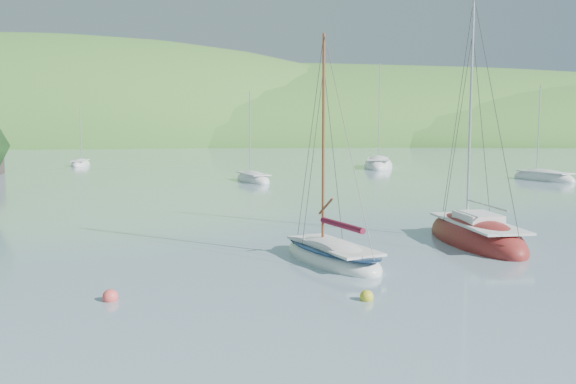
{
  "coord_description": "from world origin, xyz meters",
  "views": [
    {
      "loc": [
        -0.41,
        -18.73,
        5.58
      ],
      "look_at": [
        1.16,
        8.0,
        2.62
      ],
      "focal_mm": 40.0,
      "sensor_mm": 36.0,
      "label": 1
    }
  ],
  "objects": [
    {
      "name": "distant_sloop_c",
      "position": [
        -21.86,
        63.52,
        0.15
      ],
      "size": [
        2.29,
        5.82,
        8.18
      ],
      "rotation": [
        0.0,
        0.0,
        0.05
      ],
      "color": "white",
      "rests_on": "ground"
    },
    {
      "name": "sloop_red",
      "position": [
        9.93,
        9.79,
        0.23
      ],
      "size": [
        3.55,
        8.49,
        12.25
      ],
      "rotation": [
        0.0,
        0.0,
        0.09
      ],
      "color": "maroon",
      "rests_on": "ground"
    },
    {
      "name": "ground",
      "position": [
        0.0,
        0.0,
        0.0
      ],
      "size": [
        700.0,
        700.0,
        0.0
      ],
      "primitive_type": "plane",
      "color": "gray",
      "rests_on": "ground"
    },
    {
      "name": "distant_sloop_a",
      "position": [
        -0.18,
        40.76,
        0.16
      ],
      "size": [
        4.22,
        6.78,
        9.13
      ],
      "rotation": [
        0.0,
        0.0,
        0.33
      ],
      "color": "white",
      "rests_on": "ground"
    },
    {
      "name": "distant_sloop_d",
      "position": [
        27.4,
        40.36,
        0.17
      ],
      "size": [
        5.02,
        7.25,
        9.79
      ],
      "rotation": [
        0.0,
        0.0,
        0.42
      ],
      "color": "white",
      "rests_on": "ground"
    },
    {
      "name": "distant_sloop_b",
      "position": [
        15.0,
        57.7,
        0.22
      ],
      "size": [
        5.29,
        10.07,
        13.65
      ],
      "rotation": [
        0.0,
        0.0,
        -0.21
      ],
      "color": "white",
      "rests_on": "ground"
    },
    {
      "name": "daysailer_white",
      "position": [
        2.82,
        6.3,
        0.22
      ],
      "size": [
        4.55,
        6.71,
        9.69
      ],
      "rotation": [
        0.0,
        0.0,
        0.39
      ],
      "color": "white",
      "rests_on": "ground"
    },
    {
      "name": "mooring_buoys",
      "position": [
        -0.19,
        5.64,
        0.12
      ],
      "size": [
        23.47,
        9.8,
        0.5
      ],
      "color": "gold",
      "rests_on": "ground"
    },
    {
      "name": "shoreline_hills",
      "position": [
        -9.66,
        172.42,
        0.0
      ],
      "size": [
        690.0,
        135.0,
        56.0
      ],
      "color": "#35742C",
      "rests_on": "ground"
    }
  ]
}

